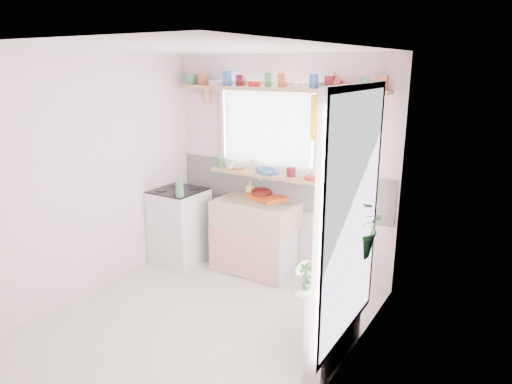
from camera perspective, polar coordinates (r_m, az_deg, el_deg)
The scene contains 19 objects.
room at distance 4.38m, azimuth 5.97°, elevation 2.24°, with size 3.20×3.20×3.20m.
sink_unit at distance 5.39m, azimuth -0.09°, elevation -5.51°, with size 0.95×0.65×1.11m.
cooker at distance 5.73m, azimuth -9.52°, elevation -4.13°, with size 0.58×0.58×0.93m.
radiator_ledge at distance 3.94m, azimuth 9.88°, elevation -14.83°, with size 0.22×0.95×0.78m.
windowsill at distance 5.33m, azimuth 0.95°, elevation 2.22°, with size 1.40×0.22×0.04m, color tan.
pine_shelf at distance 5.11m, azimuth 2.43°, elevation 12.74°, with size 2.52×0.24×0.04m, color tan.
shelf_crockery at distance 5.11m, azimuth 2.44°, elevation 13.58°, with size 2.47×0.11×0.12m.
sill_crockery at distance 5.34m, azimuth 0.50°, elevation 3.06°, with size 1.35×0.11×0.12m.
dish_tray at distance 5.39m, azimuth 1.34°, elevation -0.59°, with size 0.44×0.33×0.04m, color #DB4713.
colander at distance 5.43m, azimuth 0.71°, elevation -0.06°, with size 0.26×0.26×0.12m, color #500D0D.
jade_plant at distance 3.99m, azimuth 12.90°, elevation -4.12°, with size 0.50×0.44×0.56m, color #2A6930.
fruit_bowl at distance 3.61m, azimuth 7.67°, elevation -10.18°, with size 0.33×0.33×0.08m, color silver.
herb_pot at distance 3.41m, azimuth 6.31°, elevation -10.46°, with size 0.11×0.08×0.22m, color #2C5C25.
soap_bottle_sink at distance 5.50m, azimuth -0.72°, elevation 0.47°, with size 0.08×0.08×0.18m, color #D0E465.
sill_cup at distance 5.50m, azimuth -3.35°, elevation 3.34°, with size 0.12×0.12×0.09m, color beige.
sill_bowl at distance 5.24m, azimuth 1.21°, elevation 2.58°, with size 0.21×0.21×0.07m, color teal.
shelf_vase at distance 4.87m, azimuth 9.78°, elevation 13.62°, with size 0.16×0.16×0.17m, color #B75038.
cooker_bottle at distance 5.26m, azimuth -9.55°, elevation 0.70°, with size 0.10×0.10×0.25m, color #418351.
fruit at distance 3.58m, azimuth 7.84°, elevation -9.27°, with size 0.20×0.14×0.10m.
Camera 1 is at (2.49, -2.99, 2.38)m, focal length 32.00 mm.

